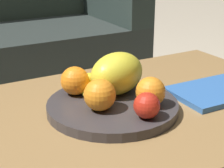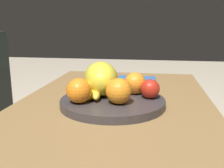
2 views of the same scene
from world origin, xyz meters
The scene contains 9 objects.
coffee_table centered at (0.00, 0.00, 0.36)m, with size 1.23×0.68×0.40m.
fruit_bowl centered at (0.01, 0.00, 0.41)m, with size 0.35×0.35×0.03m, color #383435.
melon_large_front centered at (0.05, 0.05, 0.48)m, with size 0.17×0.12×0.12m, color yellow.
orange_front centered at (-0.04, -0.03, 0.46)m, with size 0.08×0.08×0.08m, color orange.
orange_left centered at (-0.05, 0.10, 0.46)m, with size 0.08×0.08×0.08m, color orange.
orange_right centered at (0.09, -0.07, 0.46)m, with size 0.08×0.08×0.08m, color orange.
apple_left centered at (0.04, -0.12, 0.46)m, with size 0.06×0.06×0.06m, color red.
banana_bunch centered at (0.02, 0.06, 0.45)m, with size 0.16×0.10×0.06m.
magazine centered at (0.33, -0.05, 0.41)m, with size 0.25×0.18×0.02m, color #3467B0.
Camera 1 is at (-0.43, -0.77, 0.82)m, focal length 58.84 mm.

